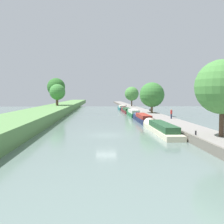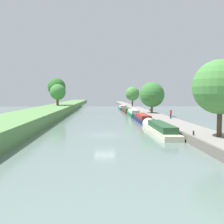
{
  "view_description": "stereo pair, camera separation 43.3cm",
  "coord_description": "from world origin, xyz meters",
  "px_view_note": "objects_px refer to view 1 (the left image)",
  "views": [
    {
      "loc": [
        -0.97,
        -32.24,
        4.95
      ],
      "look_at": [
        2.14,
        28.13,
        1.0
      ],
      "focal_mm": 42.66,
      "sensor_mm": 36.0,
      "label": 1
    },
    {
      "loc": [
        -0.54,
        -32.26,
        4.95
      ],
      "look_at": [
        2.14,
        28.13,
        1.0
      ],
      "focal_mm": 42.66,
      "sensor_mm": 36.0,
      "label": 2
    }
  ],
  "objects_px": {
    "narrowboat_green": "(133,113)",
    "person_walking": "(171,114)",
    "narrowboat_cream": "(160,128)",
    "mooring_bollard_near": "(196,133)",
    "narrowboat_maroon": "(126,110)",
    "mooring_bollard_far": "(126,106)",
    "narrowboat_navy": "(142,118)",
    "park_bench": "(151,110)",
    "narrowboat_teal": "(122,108)"
  },
  "relations": [
    {
      "from": "person_walking",
      "to": "narrowboat_navy",
      "type": "bearing_deg",
      "value": 137.11
    },
    {
      "from": "narrowboat_teal",
      "to": "mooring_bollard_near",
      "type": "bearing_deg",
      "value": -88.13
    },
    {
      "from": "narrowboat_cream",
      "to": "mooring_bollard_far",
      "type": "height_order",
      "value": "narrowboat_cream"
    },
    {
      "from": "narrowboat_cream",
      "to": "mooring_bollard_near",
      "type": "height_order",
      "value": "narrowboat_cream"
    },
    {
      "from": "narrowboat_teal",
      "to": "person_walking",
      "type": "height_order",
      "value": "person_walking"
    },
    {
      "from": "narrowboat_cream",
      "to": "narrowboat_navy",
      "type": "bearing_deg",
      "value": 89.93
    },
    {
      "from": "narrowboat_green",
      "to": "narrowboat_navy",
      "type": "bearing_deg",
      "value": -90.0
    },
    {
      "from": "narrowboat_teal",
      "to": "mooring_bollard_far",
      "type": "height_order",
      "value": "narrowboat_teal"
    },
    {
      "from": "narrowboat_cream",
      "to": "narrowboat_teal",
      "type": "height_order",
      "value": "narrowboat_teal"
    },
    {
      "from": "narrowboat_cream",
      "to": "narrowboat_navy",
      "type": "xyz_separation_m",
      "value": [
        0.02,
        14.34,
        0.04
      ]
    },
    {
      "from": "park_bench",
      "to": "mooring_bollard_far",
      "type": "bearing_deg",
      "value": 96.56
    },
    {
      "from": "narrowboat_navy",
      "to": "park_bench",
      "type": "bearing_deg",
      "value": 73.82
    },
    {
      "from": "person_walking",
      "to": "mooring_bollard_near",
      "type": "relative_size",
      "value": 3.69
    },
    {
      "from": "park_bench",
      "to": "narrowboat_navy",
      "type": "bearing_deg",
      "value": -106.18
    },
    {
      "from": "narrowboat_green",
      "to": "park_bench",
      "type": "bearing_deg",
      "value": 38.72
    },
    {
      "from": "narrowboat_navy",
      "to": "narrowboat_teal",
      "type": "distance_m",
      "value": 40.02
    },
    {
      "from": "narrowboat_teal",
      "to": "narrowboat_maroon",
      "type": "bearing_deg",
      "value": -89.27
    },
    {
      "from": "narrowboat_teal",
      "to": "narrowboat_navy",
      "type": "bearing_deg",
      "value": -89.58
    },
    {
      "from": "narrowboat_green",
      "to": "mooring_bollard_near",
      "type": "relative_size",
      "value": 25.79
    },
    {
      "from": "mooring_bollard_near",
      "to": "park_bench",
      "type": "relative_size",
      "value": 0.3
    },
    {
      "from": "mooring_bollard_near",
      "to": "mooring_bollard_far",
      "type": "xyz_separation_m",
      "value": [
        0.0,
        67.4,
        0.0
      ]
    },
    {
      "from": "narrowboat_maroon",
      "to": "narrowboat_teal",
      "type": "relative_size",
      "value": 1.43
    },
    {
      "from": "person_walking",
      "to": "park_bench",
      "type": "relative_size",
      "value": 1.11
    },
    {
      "from": "mooring_bollard_far",
      "to": "narrowboat_green",
      "type": "bearing_deg",
      "value": -93.15
    },
    {
      "from": "narrowboat_green",
      "to": "person_walking",
      "type": "distance_m",
      "value": 17.71
    },
    {
      "from": "mooring_bollard_near",
      "to": "park_bench",
      "type": "xyz_separation_m",
      "value": [
        3.2,
        39.55,
        0.12
      ]
    },
    {
      "from": "person_walking",
      "to": "mooring_bollard_far",
      "type": "distance_m",
      "value": 49.01
    },
    {
      "from": "narrowboat_navy",
      "to": "narrowboat_maroon",
      "type": "height_order",
      "value": "narrowboat_navy"
    },
    {
      "from": "narrowboat_teal",
      "to": "park_bench",
      "type": "xyz_separation_m",
      "value": [
        5.25,
        -22.97,
        0.62
      ]
    },
    {
      "from": "mooring_bollard_far",
      "to": "narrowboat_maroon",
      "type": "bearing_deg",
      "value": -95.87
    },
    {
      "from": "mooring_bollard_far",
      "to": "narrowboat_cream",
      "type": "bearing_deg",
      "value": -91.71
    },
    {
      "from": "mooring_bollard_far",
      "to": "narrowboat_navy",
      "type": "bearing_deg",
      "value": -92.23
    },
    {
      "from": "narrowboat_teal",
      "to": "narrowboat_green",
      "type": "bearing_deg",
      "value": -89.37
    },
    {
      "from": "narrowboat_green",
      "to": "park_bench",
      "type": "xyz_separation_m",
      "value": [
        4.95,
        3.97,
        0.58
      ]
    },
    {
      "from": "mooring_bollard_near",
      "to": "mooring_bollard_far",
      "type": "distance_m",
      "value": 67.4
    },
    {
      "from": "narrowboat_teal",
      "to": "mooring_bollard_near",
      "type": "distance_m",
      "value": 62.55
    },
    {
      "from": "narrowboat_cream",
      "to": "narrowboat_navy",
      "type": "height_order",
      "value": "narrowboat_navy"
    },
    {
      "from": "park_bench",
      "to": "person_walking",
      "type": "bearing_deg",
      "value": -91.62
    },
    {
      "from": "narrowboat_maroon",
      "to": "narrowboat_green",
      "type": "bearing_deg",
      "value": -89.47
    },
    {
      "from": "narrowboat_green",
      "to": "mooring_bollard_near",
      "type": "bearing_deg",
      "value": -87.19
    },
    {
      "from": "person_walking",
      "to": "park_bench",
      "type": "distance_m",
      "value": 21.11
    },
    {
      "from": "narrowboat_maroon",
      "to": "mooring_bollard_near",
      "type": "distance_m",
      "value": 49.21
    },
    {
      "from": "narrowboat_cream",
      "to": "mooring_bollard_near",
      "type": "xyz_separation_m",
      "value": [
        1.77,
        -8.16,
        0.53
      ]
    },
    {
      "from": "narrowboat_cream",
      "to": "park_bench",
      "type": "relative_size",
      "value": 9.92
    },
    {
      "from": "narrowboat_navy",
      "to": "narrowboat_green",
      "type": "xyz_separation_m",
      "value": [
        -0.0,
        13.08,
        0.04
      ]
    },
    {
      "from": "narrowboat_cream",
      "to": "narrowboat_green",
      "type": "bearing_deg",
      "value": 89.96
    },
    {
      "from": "narrowboat_green",
      "to": "narrowboat_maroon",
      "type": "distance_m",
      "value": 13.58
    },
    {
      "from": "narrowboat_navy",
      "to": "narrowboat_maroon",
      "type": "xyz_separation_m",
      "value": [
        -0.13,
        26.67,
        -0.1
      ]
    },
    {
      "from": "mooring_bollard_far",
      "to": "park_bench",
      "type": "xyz_separation_m",
      "value": [
        3.2,
        -27.84,
        0.12
      ]
    },
    {
      "from": "narrowboat_green",
      "to": "narrowboat_maroon",
      "type": "relative_size",
      "value": 0.75
    }
  ]
}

